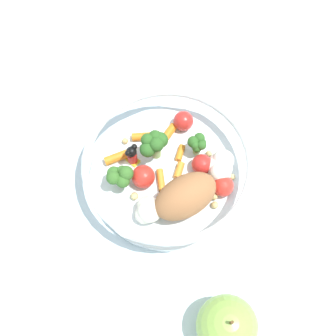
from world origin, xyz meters
The scene contains 3 objects.
ground_plane centered at (0.00, 0.00, 0.00)m, with size 2.40×2.40×0.00m, color silver.
food_container centered at (0.02, -0.01, 0.03)m, with size 0.24×0.24×0.07m.
loose_apple centered at (0.05, -0.22, 0.04)m, with size 0.08×0.08×0.09m.
Camera 1 is at (-0.03, -0.26, 0.60)m, focal length 46.81 mm.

